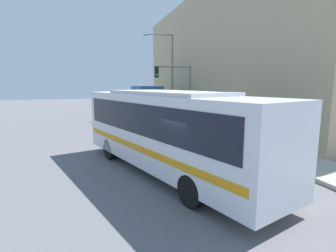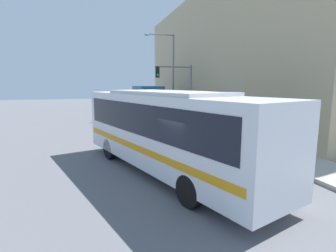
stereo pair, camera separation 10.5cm
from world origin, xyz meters
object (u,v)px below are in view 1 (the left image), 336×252
(city_bus, at_px, (167,127))
(traffic_light_pole, at_px, (178,84))
(parking_meter, at_px, (222,123))
(delivery_truck, at_px, (145,101))
(street_lamp, at_px, (169,69))
(fire_hydrant, at_px, (251,140))

(city_bus, xyz_separation_m, traffic_light_pole, (4.54, 11.59, 1.70))
(traffic_light_pole, height_order, parking_meter, traffic_light_pole)
(delivery_truck, xyz_separation_m, street_lamp, (2.41, -0.95, 3.36))
(delivery_truck, bearing_deg, traffic_light_pole, -75.95)
(parking_meter, bearing_deg, city_bus, -135.36)
(city_bus, height_order, street_lamp, street_lamp)
(city_bus, bearing_deg, traffic_light_pole, 51.18)
(fire_hydrant, distance_m, traffic_light_pole, 9.89)
(fire_hydrant, distance_m, street_lamp, 15.30)
(city_bus, relative_size, parking_meter, 7.94)
(city_bus, relative_size, street_lamp, 1.26)
(delivery_truck, relative_size, parking_meter, 5.63)
(street_lamp, bearing_deg, traffic_light_pole, -99.36)
(parking_meter, bearing_deg, fire_hydrant, -90.00)
(parking_meter, bearing_deg, street_lamp, 90.72)
(city_bus, xyz_separation_m, delivery_truck, (3.00, 17.77, -0.10))
(delivery_truck, distance_m, traffic_light_pole, 6.62)
(city_bus, relative_size, traffic_light_pole, 2.14)
(delivery_truck, distance_m, fire_hydrant, 15.79)
(parking_meter, bearing_deg, traffic_light_pole, 99.34)
(traffic_light_pole, relative_size, street_lamp, 0.59)
(traffic_light_pole, height_order, street_lamp, street_lamp)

